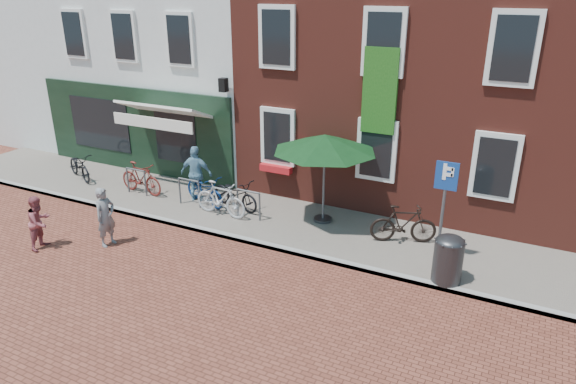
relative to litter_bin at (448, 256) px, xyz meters
The scene contains 17 objects.
ground 6.08m from the litter_bin, behind, with size 80.00×80.00×0.00m, color brown.
sidewalk 5.21m from the litter_bin, 166.58° to the left, with size 24.00×3.00×0.10m, color slate.
building_stucco 13.45m from the litter_bin, 148.72° to the left, with size 8.00×8.00×9.00m, color silver.
building_brick_mid 8.92m from the litter_bin, 121.02° to the left, with size 6.00×8.00×10.00m, color maroon.
filler_left 20.07m from the litter_bin, 160.12° to the left, with size 7.00×8.00×9.00m, color silver.
litter_bin is the anchor object (origin of this frame).
parking_sign 1.43m from the litter_bin, 112.63° to the left, with size 0.50×0.07×2.43m.
parasol 4.35m from the litter_bin, 155.25° to the left, with size 2.76×2.76×2.55m.
woman 8.22m from the litter_bin, 166.77° to the right, with size 0.56×0.37×1.54m, color slate.
boy 9.76m from the litter_bin, 163.82° to the right, with size 0.67×0.52×1.37m, color #98474E.
cafe_person 7.69m from the litter_bin, 169.95° to the left, with size 0.99×0.41×1.68m, color #6898B2.
bicycle_0 12.22m from the litter_bin, behind, with size 0.59×1.70×0.89m, color black.
bicycle_1 9.51m from the litter_bin, behind, with size 0.47×1.65×0.99m, color maroon.
bicycle_2 7.32m from the litter_bin, behind, with size 0.59×1.70×0.89m, color navy.
bicycle_3 6.37m from the litter_bin, behind, with size 0.47×1.65×0.99m, color #ADADAF.
bicycle_4 6.37m from the litter_bin, 167.79° to the left, with size 0.59×1.70×0.89m, color black.
bicycle_5 1.95m from the litter_bin, 133.86° to the left, with size 0.47×1.65×0.99m, color black.
Camera 1 is at (7.34, -10.02, 6.13)m, focal length 32.31 mm.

